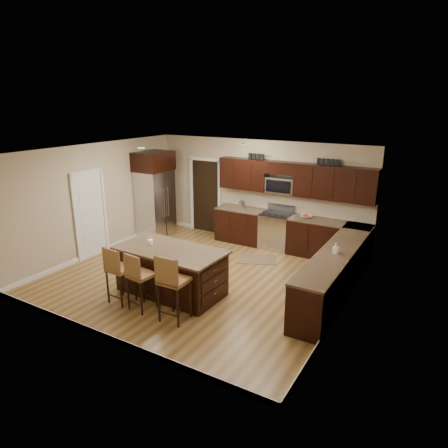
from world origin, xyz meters
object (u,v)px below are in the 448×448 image
Objects in this scene: stool_left at (117,269)px; stool_mid at (138,275)px; stool_right at (172,281)px; range at (276,231)px; refrigerator at (155,194)px; island at (171,272)px.

stool_left is 1.01× the size of stool_mid.
stool_right reaches higher than stool_mid.
stool_left is at bearing 177.73° from stool_right.
refrigerator is (-3.30, -0.78, 0.73)m from range.
stool_mid is at bearing -93.34° from island.
stool_left is at bearing -172.42° from stool_mid.
stool_mid is (-0.86, -4.20, 0.21)m from range.
stool_left is at bearing -107.92° from range.
range is 1.00× the size of stool_left.
refrigerator is (-3.20, 3.42, 0.45)m from stool_right.
stool_mid is 0.76m from stool_right.
refrigerator is at bearing 133.00° from stool_mid.
refrigerator is (-2.52, 2.57, 0.77)m from island.
stool_left is 0.47× the size of refrigerator.
island is at bearing -45.63° from refrigerator.
range reaches higher than island.
stool_right is (1.26, -0.01, 0.06)m from stool_left.
refrigerator reaches higher than range.
island is 1.94× the size of stool_left.
stool_right is (0.76, -0.01, 0.07)m from stool_mid.
stool_left is at bearing -60.41° from refrigerator.
stool_right is 0.52× the size of refrigerator.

